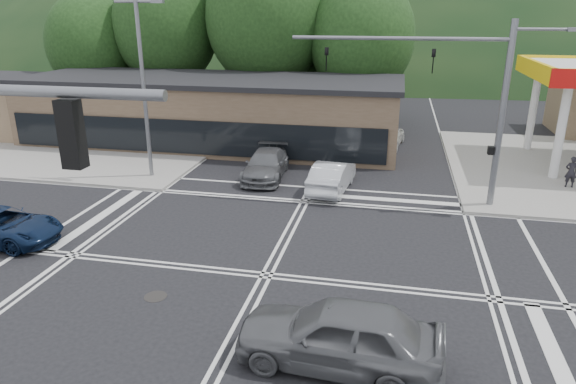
% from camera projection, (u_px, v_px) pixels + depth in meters
% --- Properties ---
extents(ground, '(120.00, 120.00, 0.00)m').
position_uv_depth(ground, '(266.00, 276.00, 16.99)').
color(ground, black).
rests_on(ground, ground).
extents(sidewalk_nw, '(16.00, 16.00, 0.15)m').
position_uv_depth(sidewalk_nw, '(102.00, 143.00, 33.75)').
color(sidewalk_nw, gray).
rests_on(sidewalk_nw, ground).
extents(commercial_row, '(24.00, 8.00, 4.00)m').
position_uv_depth(commercial_row, '(212.00, 113.00, 33.57)').
color(commercial_row, brown).
rests_on(commercial_row, ground).
extents(commercial_nw, '(8.00, 7.00, 3.60)m').
position_uv_depth(commercial_nw, '(1.00, 107.00, 36.79)').
color(commercial_nw, '#846B4F').
rests_on(commercial_nw, ground).
extents(hill_north, '(252.00, 126.00, 140.00)m').
position_uv_depth(hill_north, '(380.00, 56.00, 99.99)').
color(hill_north, black).
rests_on(hill_north, ground).
extents(tree_n_a, '(8.00, 8.00, 11.75)m').
position_uv_depth(tree_n_a, '(166.00, 27.00, 39.50)').
color(tree_n_a, '#382619').
rests_on(tree_n_a, ground).
extents(tree_n_b, '(9.00, 9.00, 12.98)m').
position_uv_depth(tree_n_b, '(266.00, 18.00, 37.71)').
color(tree_n_b, '#382619').
rests_on(tree_n_b, ground).
extents(tree_n_c, '(7.60, 7.60, 10.87)m').
position_uv_depth(tree_n_c, '(361.00, 38.00, 36.77)').
color(tree_n_c, '#382619').
rests_on(tree_n_c, ground).
extents(tree_n_d, '(6.80, 6.80, 9.76)m').
position_uv_depth(tree_n_d, '(91.00, 44.00, 40.19)').
color(tree_n_d, '#382619').
rests_on(tree_n_d, ground).
extents(tree_n_e, '(8.40, 8.40, 11.98)m').
position_uv_depth(tree_n_e, '(328.00, 26.00, 40.83)').
color(tree_n_e, '#382619').
rests_on(tree_n_e, ground).
extents(streetlight_nw, '(2.50, 0.25, 9.00)m').
position_uv_depth(streetlight_nw, '(144.00, 80.00, 25.27)').
color(streetlight_nw, slate).
rests_on(streetlight_nw, ground).
extents(signal_mast_ne, '(11.65, 0.30, 8.00)m').
position_uv_depth(signal_mast_ne, '(473.00, 92.00, 21.50)').
color(signal_mast_ne, slate).
rests_on(signal_mast_ne, ground).
extents(car_blue_west, '(4.74, 2.33, 1.29)m').
position_uv_depth(car_blue_west, '(0.00, 226.00, 19.29)').
color(car_blue_west, '#0C1B37').
rests_on(car_blue_west, ground).
extents(car_grey_center, '(5.17, 2.34, 1.72)m').
position_uv_depth(car_grey_center, '(339.00, 334.00, 12.45)').
color(car_grey_center, '#57595C').
rests_on(car_grey_center, ground).
extents(car_queue_a, '(1.97, 4.55, 1.46)m').
position_uv_depth(car_queue_a, '(332.00, 176.00, 24.85)').
color(car_queue_a, silver).
rests_on(car_queue_a, ground).
extents(car_queue_b, '(2.46, 4.82, 1.57)m').
position_uv_depth(car_queue_b, '(387.00, 135.00, 32.87)').
color(car_queue_b, silver).
rests_on(car_queue_b, ground).
extents(car_northbound, '(2.27, 4.96, 1.41)m').
position_uv_depth(car_northbound, '(266.00, 165.00, 26.79)').
color(car_northbound, '#55575A').
rests_on(car_northbound, ground).
extents(pedestrian, '(0.56, 0.37, 1.54)m').
position_uv_depth(pedestrian, '(571.00, 172.00, 24.85)').
color(pedestrian, black).
rests_on(pedestrian, sidewalk_ne).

